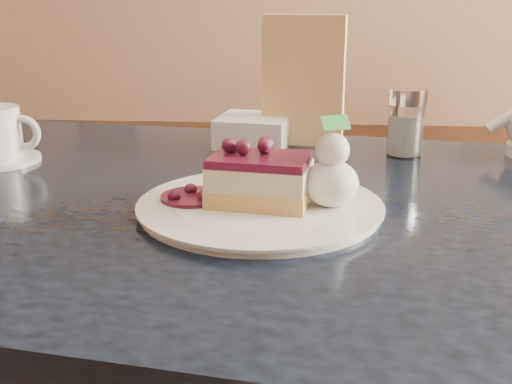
{
  "coord_description": "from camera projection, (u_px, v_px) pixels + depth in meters",
  "views": [
    {
      "loc": [
        0.25,
        -0.47,
        1.12
      ],
      "look_at": [
        0.19,
        0.28,
        0.88
      ],
      "focal_mm": 45.0,
      "sensor_mm": 36.0,
      "label": 1
    }
  ],
  "objects": [
    {
      "name": "menu_card",
      "position": [
        303.0,
        81.0,
        1.21
      ],
      "size": [
        0.16,
        0.06,
        0.24
      ],
      "primitive_type": "cube",
      "rotation": [
        0.0,
        0.0,
        -0.16
      ],
      "color": "beige",
      "rests_on": "main_table"
    },
    {
      "name": "main_table",
      "position": [
        268.0,
        255.0,
        0.95
      ],
      "size": [
        1.45,
        1.08,
        0.83
      ],
      "rotation": [
        0.0,
        0.0,
        -0.16
      ],
      "color": "black",
      "rests_on": "ground"
    },
    {
      "name": "berry_sauce",
      "position": [
        193.0,
        197.0,
        0.88
      ],
      "size": [
        0.09,
        0.09,
        0.01
      ],
      "primitive_type": "cylinder",
      "color": "black",
      "rests_on": "dessert_plate"
    },
    {
      "name": "cheesecake_slice",
      "position": [
        260.0,
        180.0,
        0.86
      ],
      "size": [
        0.15,
        0.11,
        0.07
      ],
      "rotation": [
        0.0,
        0.0,
        -0.16
      ],
      "color": "#EBBA6E",
      "rests_on": "dessert_plate"
    },
    {
      "name": "napkin_stack",
      "position": [
        254.0,
        131.0,
        1.23
      ],
      "size": [
        0.15,
        0.15,
        0.06
      ],
      "primitive_type": "cube",
      "rotation": [
        0.0,
        0.0,
        -0.16
      ],
      "color": "white",
      "rests_on": "main_table"
    },
    {
      "name": "whipped_cream",
      "position": [
        331.0,
        183.0,
        0.85
      ],
      "size": [
        0.07,
        0.07,
        0.06
      ],
      "color": "white",
      "rests_on": "dessert_plate"
    },
    {
      "name": "sugar_shaker",
      "position": [
        406.0,
        122.0,
        1.14
      ],
      "size": [
        0.07,
        0.07,
        0.12
      ],
      "color": "white",
      "rests_on": "main_table"
    },
    {
      "name": "dessert_plate",
      "position": [
        260.0,
        207.0,
        0.87
      ],
      "size": [
        0.32,
        0.32,
        0.01
      ],
      "primitive_type": "cylinder",
      "color": "white",
      "rests_on": "main_table"
    }
  ]
}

